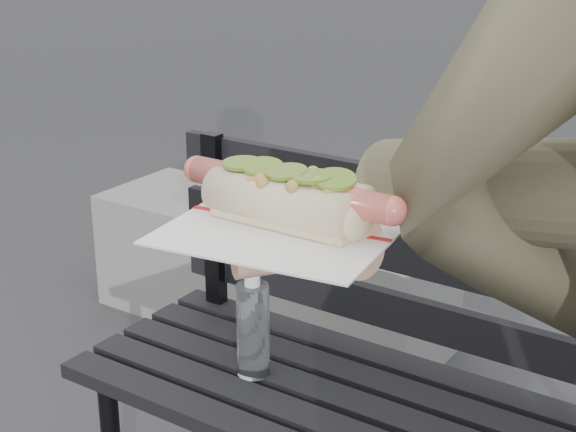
# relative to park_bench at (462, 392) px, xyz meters

# --- Properties ---
(park_bench) EXTENTS (1.50, 0.44, 0.88)m
(park_bench) POSITION_rel_park_bench_xyz_m (0.00, 0.00, 0.00)
(park_bench) COLOR black
(park_bench) RESTS_ON ground
(concrete_block) EXTENTS (1.20, 0.40, 0.40)m
(concrete_block) POSITION_rel_park_bench_xyz_m (-1.03, 0.85, -0.32)
(concrete_block) COLOR slate
(concrete_block) RESTS_ON ground
(held_hotdog) EXTENTS (0.63, 0.30, 0.20)m
(held_hotdog) POSITION_rel_park_bench_xyz_m (0.30, -0.67, 0.62)
(held_hotdog) COLOR #4C4A32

